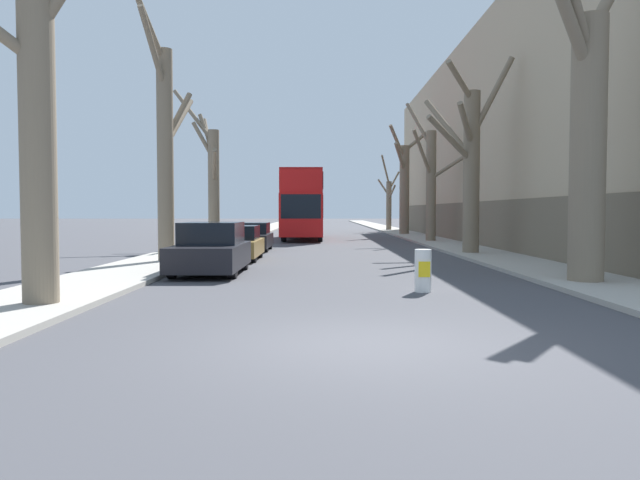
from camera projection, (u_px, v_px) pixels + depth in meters
name	position (u px, v px, depth m)	size (l,w,h in m)	color
ground_plane	(363.00, 344.00, 8.58)	(300.00, 300.00, 0.00)	#424247
sidewalk_left	(260.00, 230.00, 58.52)	(2.69, 120.00, 0.12)	#A39E93
sidewalk_right	(392.00, 230.00, 58.52)	(2.69, 120.00, 0.12)	#A39E93
building_facade_right	(540.00, 145.00, 37.25)	(10.08, 46.56, 11.68)	tan
street_tree_left_0	(38.00, 98.00, 11.49)	(3.64, 1.98, 8.10)	#7A6B56
street_tree_left_1	(165.00, 144.00, 21.46)	(1.58, 4.95, 9.62)	#7A6B56
street_tree_left_2	(211.00, 178.00, 30.43)	(2.76, 4.47, 7.96)	#7A6B56
street_tree_right_0	(588.00, 135.00, 15.20)	(2.95, 1.87, 8.46)	#7A6B56
street_tree_right_1	(469.00, 162.00, 25.91)	(3.75, 3.83, 8.11)	#7A6B56
street_tree_right_2	(431.00, 181.00, 36.48)	(4.03, 3.11, 8.36)	#7A6B56
street_tree_right_3	(404.00, 184.00, 47.59)	(3.97, 2.97, 8.54)	#7A6B56
street_tree_right_4	(389.00, 201.00, 58.30)	(2.28, 3.63, 6.95)	#7A6B56
double_decker_bus	(303.00, 202.00, 40.69)	(2.57, 10.56, 4.36)	red
parked_car_0	(211.00, 250.00, 18.29)	(1.88, 4.32, 1.51)	black
parked_car_1	(235.00, 244.00, 23.53)	(1.86, 4.01, 1.29)	olive
parked_car_2	(251.00, 237.00, 29.11)	(1.76, 3.99, 1.30)	black
traffic_bollard	(423.00, 271.00, 14.15)	(0.38, 0.39, 0.97)	white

